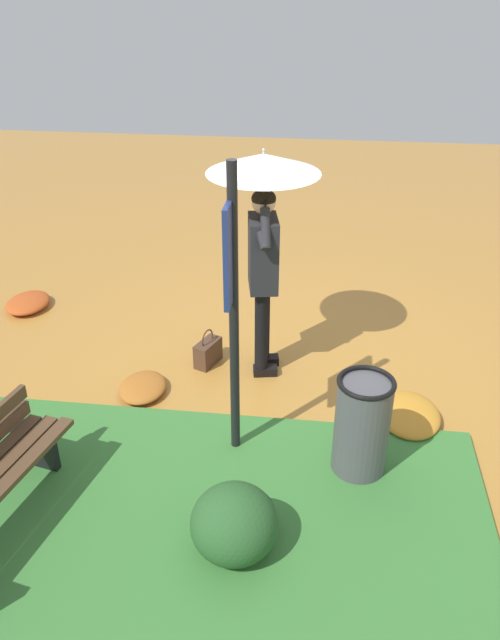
{
  "coord_description": "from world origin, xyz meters",
  "views": [
    {
      "loc": [
        -5.0,
        -0.31,
        3.35
      ],
      "look_at": [
        -0.62,
        0.22,
        0.85
      ],
      "focal_mm": 35.48,
      "sensor_mm": 36.0,
      "label": 1
    }
  ],
  "objects_px": {
    "info_sign_post": "(232,285)",
    "person_with_umbrella": "(263,209)",
    "trash_bin": "(362,427)",
    "handbag": "(208,352)"
  },
  "relations": [
    {
      "from": "person_with_umbrella",
      "to": "handbag",
      "type": "xyz_separation_m",
      "value": [
        -0.05,
        0.51,
        -1.42
      ]
    },
    {
      "from": "handbag",
      "to": "trash_bin",
      "type": "height_order",
      "value": "trash_bin"
    },
    {
      "from": "trash_bin",
      "to": "info_sign_post",
      "type": "bearing_deg",
      "value": 82.01
    },
    {
      "from": "info_sign_post",
      "to": "trash_bin",
      "type": "height_order",
      "value": "info_sign_post"
    },
    {
      "from": "person_with_umbrella",
      "to": "handbag",
      "type": "height_order",
      "value": "person_with_umbrella"
    },
    {
      "from": "info_sign_post",
      "to": "handbag",
      "type": "xyz_separation_m",
      "value": [
        1.18,
        0.42,
        -1.32
      ]
    },
    {
      "from": "info_sign_post",
      "to": "person_with_umbrella",
      "type": "bearing_deg",
      "value": -3.88
    },
    {
      "from": "person_with_umbrella",
      "to": "trash_bin",
      "type": "xyz_separation_m",
      "value": [
        -1.37,
        -0.87,
        -1.13
      ]
    },
    {
      "from": "info_sign_post",
      "to": "handbag",
      "type": "bearing_deg",
      "value": 19.74
    },
    {
      "from": "trash_bin",
      "to": "handbag",
      "type": "bearing_deg",
      "value": 46.3
    }
  ]
}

